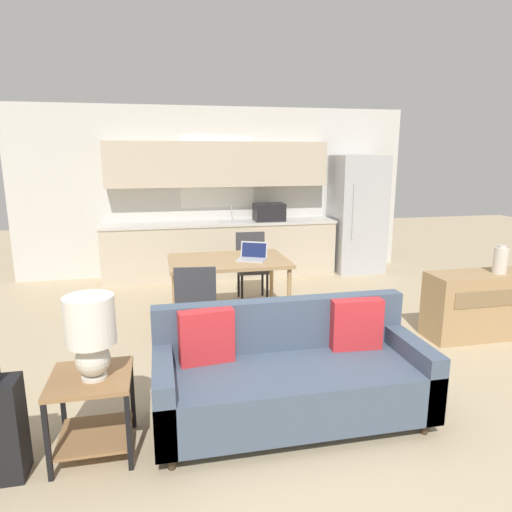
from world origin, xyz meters
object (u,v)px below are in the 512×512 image
at_px(table_lamp, 91,331).
at_px(credenza, 477,305).
at_px(couch, 289,375).
at_px(dining_table, 228,265).
at_px(vase, 500,260).
at_px(refrigerator, 357,214).
at_px(dining_chair_far_right, 252,263).
at_px(side_table, 92,401).
at_px(dining_chair_near_left, 196,305).
at_px(laptop, 253,255).

relative_size(table_lamp, credenza, 0.49).
distance_m(couch, table_lamp, 1.46).
height_order(dining_table, couch, couch).
bearing_deg(credenza, dining_table, 157.68).
relative_size(credenza, vase, 3.65).
distance_m(dining_table, vase, 2.97).
xyz_separation_m(refrigerator, dining_chair_far_right, (-2.05, -1.17, -0.47)).
height_order(side_table, dining_chair_near_left, dining_chair_near_left).
distance_m(refrigerator, dining_chair_far_right, 2.41).
relative_size(side_table, vase, 1.81).
relative_size(refrigerator, dining_chair_far_right, 2.13).
bearing_deg(side_table, table_lamp, -46.41).
distance_m(dining_table, couch, 2.18).
bearing_deg(dining_chair_near_left, refrigerator, -130.21).
height_order(refrigerator, table_lamp, refrigerator).
bearing_deg(vase, credenza, 169.70).
relative_size(dining_chair_near_left, dining_chair_far_right, 1.00).
bearing_deg(dining_chair_far_right, dining_chair_near_left, -116.86).
bearing_deg(dining_chair_near_left, couch, 119.79).
distance_m(table_lamp, credenza, 4.02).
bearing_deg(refrigerator, table_lamp, -131.11).
height_order(dining_table, laptop, laptop).
bearing_deg(laptop, dining_chair_far_right, 105.21).
distance_m(dining_chair_far_right, laptop, 0.93).
bearing_deg(laptop, dining_chair_near_left, -108.53).
relative_size(dining_table, laptop, 3.44).
bearing_deg(refrigerator, dining_table, -141.79).
height_order(dining_table, table_lamp, table_lamp).
relative_size(dining_chair_near_left, laptop, 2.28).
xyz_separation_m(dining_chair_near_left, dining_chair_far_right, (0.89, 1.61, 0.00)).
bearing_deg(table_lamp, vase, 16.92).
bearing_deg(dining_chair_near_left, dining_table, -112.46).
xyz_separation_m(dining_table, table_lamp, (-1.22, -2.30, 0.18)).
xyz_separation_m(vase, dining_chair_near_left, (-3.20, 0.28, -0.36)).
relative_size(vase, laptop, 0.76).
relative_size(side_table, laptop, 1.38).
distance_m(refrigerator, side_table, 5.68).
relative_size(refrigerator, dining_table, 1.41).
bearing_deg(dining_chair_near_left, laptop, -128.04).
height_order(credenza, dining_chair_far_right, dining_chair_far_right).
relative_size(dining_chair_far_right, laptop, 2.28).
relative_size(credenza, laptop, 2.78).
height_order(refrigerator, couch, refrigerator).
distance_m(refrigerator, dining_table, 3.19).
distance_m(dining_table, dining_chair_far_right, 0.93).
distance_m(dining_table, laptop, 0.31).
distance_m(table_lamp, dining_chair_far_right, 3.53).
height_order(couch, vase, vase).
relative_size(couch, vase, 6.50).
bearing_deg(vase, dining_chair_near_left, 175.08).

